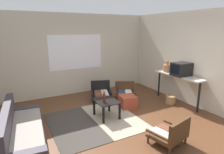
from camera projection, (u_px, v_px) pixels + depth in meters
name	position (u px, v px, depth m)	size (l,w,h in m)	color
ground_plane	(122.00, 131.00, 4.24)	(7.80, 7.80, 0.00)	#56331E
far_wall_with_window	(76.00, 54.00, 6.51)	(5.60, 0.13, 2.70)	beige
side_wall_right	(198.00, 60.00, 5.40)	(0.12, 6.60, 2.70)	beige
area_rug	(95.00, 121.00, 4.68)	(2.11, 1.98, 0.01)	#38332D
couch	(21.00, 131.00, 3.79)	(0.89, 2.14, 0.73)	#38333D
coffee_table	(106.00, 104.00, 4.81)	(0.52, 0.63, 0.45)	black
armchair_by_window	(101.00, 91.00, 6.11)	(0.80, 0.81, 0.56)	black
armchair_striped_foreground	(171.00, 133.00, 3.67)	(0.74, 0.69, 0.57)	#472D19
armchair_corner	(125.00, 91.00, 6.22)	(0.83, 0.79, 0.52)	#472D19
ottoman_orange	(128.00, 102.00, 5.49)	(0.44, 0.44, 0.35)	#993D28
console_shelf	(178.00, 78.00, 5.67)	(0.37, 1.66, 0.88)	beige
crt_television	(181.00, 69.00, 5.50)	(0.52, 0.40, 0.38)	black
clay_vase	(167.00, 68.00, 6.01)	(0.23, 0.23, 0.35)	#A87047
glass_bottle	(104.00, 98.00, 4.65)	(0.07, 0.07, 0.29)	#5B2319
wicker_basket	(171.00, 100.00, 5.79)	(0.29, 0.29, 0.24)	#9E7A4C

